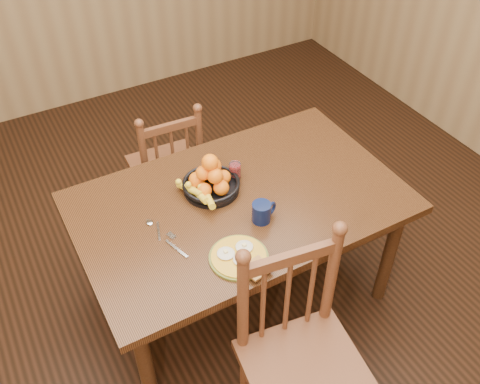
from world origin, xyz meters
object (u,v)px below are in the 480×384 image
chair_far (168,168)px  fruit_bowl (210,181)px  coffee_mug (262,212)px  dining_table (240,212)px  chair_near (301,358)px  breakfast_plate (240,257)px

chair_far → fruit_bowl: 0.74m
coffee_mug → fruit_bowl: bearing=111.9°
dining_table → fruit_bowl: bearing=127.3°
dining_table → chair_far: chair_far is taller
chair_far → chair_near: size_ratio=0.85×
dining_table → coffee_mug: coffee_mug is taller
chair_far → chair_near: (-0.05, -1.52, 0.08)m
fruit_bowl → breakfast_plate: bearing=-101.0°
breakfast_plate → coffee_mug: (0.21, 0.16, 0.04)m
chair_far → fruit_bowl: size_ratio=2.80×
coffee_mug → fruit_bowl: (-0.12, 0.30, 0.01)m
dining_table → fruit_bowl: size_ratio=4.94×
dining_table → chair_near: size_ratio=1.50×
breakfast_plate → fruit_bowl: bearing=79.0°
dining_table → chair_near: chair_near is taller
fruit_bowl → dining_table: bearing=-52.7°
chair_far → fruit_bowl: (-0.01, -0.63, 0.37)m
chair_far → breakfast_plate: size_ratio=3.07×
chair_far → coffee_mug: size_ratio=6.81×
chair_far → dining_table: bearing=99.6°
coffee_mug → dining_table: bearing=97.6°
fruit_bowl → coffee_mug: bearing=-68.1°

